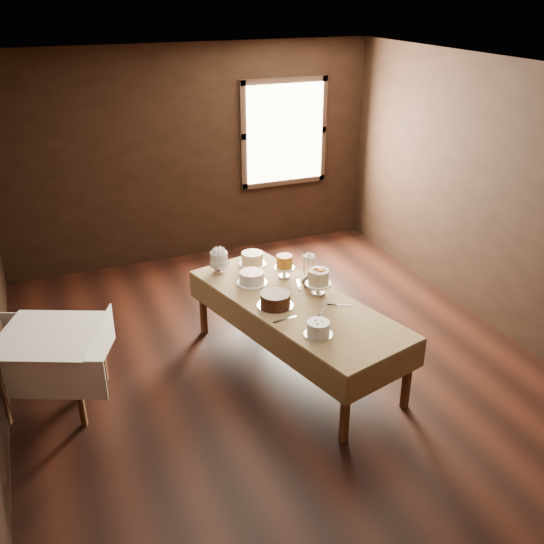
# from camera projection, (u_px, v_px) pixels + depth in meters

# --- Properties ---
(floor) EXTENTS (5.00, 6.00, 0.01)m
(floor) POSITION_uv_depth(u_px,v_px,m) (280.00, 366.00, 6.02)
(floor) COLOR black
(floor) RESTS_ON ground
(ceiling) EXTENTS (5.00, 6.00, 0.01)m
(ceiling) POSITION_uv_depth(u_px,v_px,m) (281.00, 72.00, 4.82)
(ceiling) COLOR beige
(ceiling) RESTS_ON wall_back
(wall_back) EXTENTS (5.00, 0.02, 2.80)m
(wall_back) POSITION_uv_depth(u_px,v_px,m) (192.00, 156.00, 7.93)
(wall_back) COLOR black
(wall_back) RESTS_ON ground
(wall_front) EXTENTS (5.00, 0.02, 2.80)m
(wall_front) POSITION_uv_depth(u_px,v_px,m) (522.00, 452.00, 2.91)
(wall_front) COLOR black
(wall_front) RESTS_ON ground
(wall_right) EXTENTS (0.02, 6.00, 2.80)m
(wall_right) POSITION_uv_depth(u_px,v_px,m) (503.00, 201.00, 6.27)
(wall_right) COLOR black
(wall_right) RESTS_ON ground
(window) EXTENTS (1.10, 0.05, 1.30)m
(window) POSITION_uv_depth(u_px,v_px,m) (285.00, 133.00, 8.24)
(window) COLOR #FFEABF
(window) RESTS_ON wall_back
(display_table) EXTENTS (1.51, 2.52, 0.73)m
(display_table) POSITION_uv_depth(u_px,v_px,m) (296.00, 306.00, 5.74)
(display_table) COLOR #442917
(display_table) RESTS_ON ground
(side_table) EXTENTS (1.11, 1.11, 0.71)m
(side_table) POSITION_uv_depth(u_px,v_px,m) (49.00, 342.00, 5.26)
(side_table) COLOR #442917
(side_table) RESTS_ON ground
(cake_meringue) EXTENTS (0.21, 0.21, 0.23)m
(cake_meringue) POSITION_uv_depth(u_px,v_px,m) (219.00, 263.00, 6.26)
(cake_meringue) COLOR silver
(cake_meringue) RESTS_ON display_table
(cake_speckled) EXTENTS (0.29, 0.29, 0.14)m
(cake_speckled) POSITION_uv_depth(u_px,v_px,m) (252.00, 259.00, 6.44)
(cake_speckled) COLOR white
(cake_speckled) RESTS_ON display_table
(cake_lattice) EXTENTS (0.32, 0.32, 0.12)m
(cake_lattice) POSITION_uv_depth(u_px,v_px,m) (252.00, 278.00, 6.04)
(cake_lattice) COLOR white
(cake_lattice) RESTS_ON display_table
(cake_caramel) EXTENTS (0.21, 0.21, 0.25)m
(cake_caramel) POSITION_uv_depth(u_px,v_px,m) (284.00, 267.00, 6.15)
(cake_caramel) COLOR white
(cake_caramel) RESTS_ON display_table
(cake_chocolate) EXTENTS (0.35, 0.35, 0.13)m
(cake_chocolate) POSITION_uv_depth(u_px,v_px,m) (275.00, 300.00, 5.60)
(cake_chocolate) COLOR silver
(cake_chocolate) RESTS_ON display_table
(cake_flowers) EXTENTS (0.28, 0.28, 0.26)m
(cake_flowers) POSITION_uv_depth(u_px,v_px,m) (318.00, 283.00, 5.81)
(cake_flowers) COLOR white
(cake_flowers) RESTS_ON display_table
(cake_swirl) EXTENTS (0.26, 0.26, 0.13)m
(cake_swirl) POSITION_uv_depth(u_px,v_px,m) (318.00, 329.00, 5.14)
(cake_swirl) COLOR silver
(cake_swirl) RESTS_ON display_table
(cake_server_a) EXTENTS (0.19, 0.19, 0.01)m
(cake_server_a) POSITION_uv_depth(u_px,v_px,m) (322.00, 311.00, 5.54)
(cake_server_a) COLOR silver
(cake_server_a) RESTS_ON display_table
(cake_server_b) EXTENTS (0.23, 0.13, 0.01)m
(cake_server_b) POSITION_uv_depth(u_px,v_px,m) (345.00, 305.00, 5.64)
(cake_server_b) COLOR silver
(cake_server_b) RESTS_ON display_table
(cake_server_c) EXTENTS (0.18, 0.19, 0.01)m
(cake_server_c) POSITION_uv_depth(u_px,v_px,m) (271.00, 293.00, 5.86)
(cake_server_c) COLOR silver
(cake_server_c) RESTS_ON display_table
(cake_server_d) EXTENTS (0.11, 0.23, 0.01)m
(cake_server_d) POSITION_uv_depth(u_px,v_px,m) (298.00, 283.00, 6.06)
(cake_server_d) COLOR silver
(cake_server_d) RESTS_ON display_table
(cake_server_e) EXTENTS (0.24, 0.06, 0.01)m
(cake_server_e) POSITION_uv_depth(u_px,v_px,m) (289.00, 318.00, 5.42)
(cake_server_e) COLOR silver
(cake_server_e) RESTS_ON display_table
(flower_vase) EXTENTS (0.17, 0.17, 0.13)m
(flower_vase) POSITION_uv_depth(u_px,v_px,m) (308.00, 280.00, 5.97)
(flower_vase) COLOR #2D2823
(flower_vase) RESTS_ON display_table
(flower_bouquet) EXTENTS (0.14, 0.14, 0.20)m
(flower_bouquet) POSITION_uv_depth(u_px,v_px,m) (309.00, 263.00, 5.89)
(flower_bouquet) COLOR white
(flower_bouquet) RESTS_ON flower_vase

